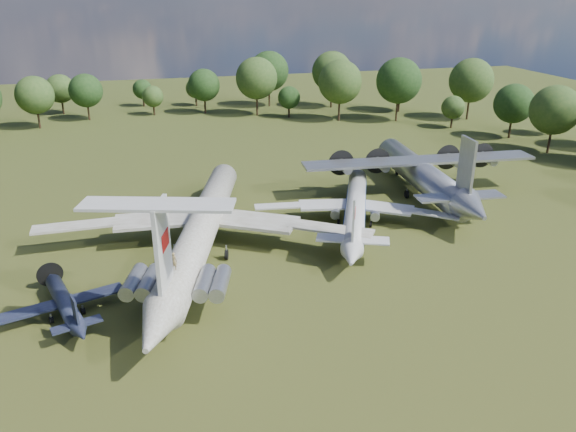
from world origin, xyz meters
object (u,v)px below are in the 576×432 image
object	(u,v)px
il62_airliner	(203,232)
an12_transport	(421,178)
tu104_jet	(355,211)
small_prop_west	(65,306)
person_on_il62	(174,261)

from	to	relation	value
il62_airliner	an12_transport	bearing A→B (deg)	35.25
tu104_jet	small_prop_west	size ratio (longest dim) A/B	2.31
an12_transport	small_prop_west	size ratio (longest dim) A/B	2.57
il62_airliner	person_on_il62	xyz separation A→B (m)	(-4.35, -14.82, 3.67)
il62_airliner	an12_transport	world-z (taller)	an12_transport
an12_transport	small_prop_west	distance (m)	57.80
an12_transport	person_on_il62	xyz separation A→B (m)	(-41.18, -27.41, 3.61)
il62_airliner	an12_transport	xyz separation A→B (m)	(36.83, 12.59, 0.07)
tu104_jet	small_prop_west	world-z (taller)	tu104_jet
tu104_jet	person_on_il62	bearing A→B (deg)	-122.44
tu104_jet	an12_transport	size ratio (longest dim) A/B	0.90
small_prop_west	person_on_il62	size ratio (longest dim) A/B	9.10
il62_airliner	small_prop_west	world-z (taller)	il62_airliner
tu104_jet	small_prop_west	bearing A→B (deg)	-134.86
tu104_jet	small_prop_west	distance (m)	40.68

